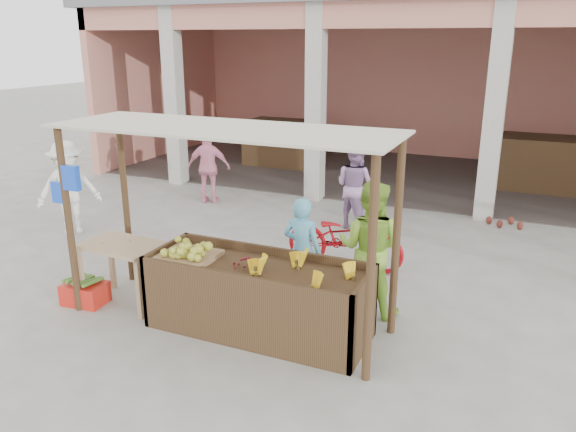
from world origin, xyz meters
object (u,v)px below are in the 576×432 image
at_px(vendor_blue, 302,248).
at_px(vendor_green, 370,245).
at_px(side_table, 123,254).
at_px(red_crate, 85,293).
at_px(motorcycle, 345,237).
at_px(fruit_stall, 258,300).

bearing_deg(vendor_blue, vendor_green, -169.41).
bearing_deg(side_table, red_crate, -150.08).
relative_size(side_table, motorcycle, 0.56).
height_order(vendor_green, motorcycle, vendor_green).
bearing_deg(motorcycle, fruit_stall, 170.57).
xyz_separation_m(side_table, vendor_blue, (2.11, 0.94, 0.08)).
height_order(fruit_stall, side_table, side_table).
bearing_deg(side_table, motorcycle, 49.28).
bearing_deg(vendor_green, red_crate, 22.24).
height_order(red_crate, vendor_green, vendor_green).
relative_size(fruit_stall, vendor_blue, 1.70).
distance_m(red_crate, vendor_green, 3.75).
bearing_deg(red_crate, vendor_green, 14.99).
xyz_separation_m(fruit_stall, motorcycle, (0.31, 2.26, 0.09)).
bearing_deg(red_crate, side_table, 20.65).
xyz_separation_m(fruit_stall, side_table, (-1.93, -0.04, 0.28)).
bearing_deg(fruit_stall, red_crate, -173.55).
xyz_separation_m(red_crate, motorcycle, (2.72, 2.53, 0.35)).
height_order(side_table, red_crate, side_table).
bearing_deg(fruit_stall, vendor_green, 44.73).
distance_m(red_crate, vendor_blue, 2.91).
bearing_deg(fruit_stall, motorcycle, 82.12).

